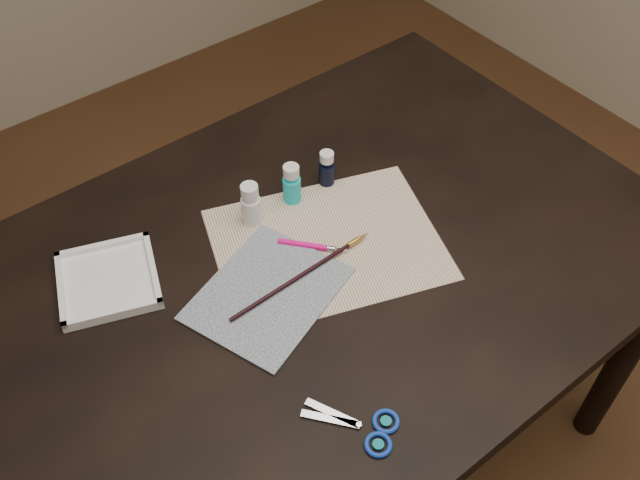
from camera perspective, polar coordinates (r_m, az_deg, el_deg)
ground at (r=1.94m, az=-0.00°, el=-16.10°), size 3.50×3.50×0.02m
table at (r=1.61m, az=-0.00°, el=-10.15°), size 1.30×0.90×0.75m
paper at (r=1.32m, az=0.57°, el=-0.31°), size 0.49×0.43×0.00m
canvas at (r=1.25m, az=-4.23°, el=-4.29°), size 0.31×0.28×0.00m
paint_bottle_white at (r=1.34m, az=-5.56°, el=2.88°), size 0.04×0.04×0.09m
paint_bottle_cyan at (r=1.38m, az=-2.28°, el=4.53°), size 0.05×0.05×0.09m
paint_bottle_navy at (r=1.41m, az=0.53°, el=5.78°), size 0.04×0.04×0.08m
paintbrush at (r=1.27m, az=-1.33°, el=-2.72°), size 0.32×0.02×0.01m
craft_knife at (r=1.31m, az=-0.42°, el=-0.50°), size 0.10×0.11×0.01m
scissors at (r=1.11m, az=2.30°, el=-14.61°), size 0.17×0.18×0.01m
palette_tray at (r=1.31m, az=-16.59°, el=-3.07°), size 0.22×0.22×0.02m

